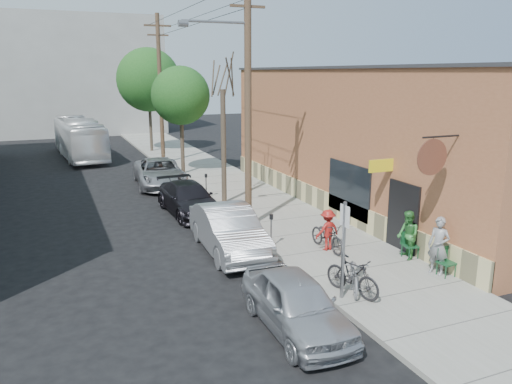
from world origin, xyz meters
name	(u,v)px	position (x,y,z in m)	size (l,w,h in m)	color
ground	(221,270)	(0.00, 0.00, 0.00)	(120.00, 120.00, 0.00)	black
sidewalk	(230,187)	(4.25, 11.00, 0.07)	(4.50, 58.00, 0.15)	gray
cafe_building	(367,139)	(8.99, 4.99, 3.30)	(6.60, 20.20, 6.61)	#9A5A39
end_cap_building	(72,76)	(-2.00, 42.00, 6.00)	(18.00, 8.00, 12.00)	#9B9B97
sign_post	(344,241)	(2.35, -3.59, 1.83)	(0.07, 0.45, 2.80)	slate
parking_meter_near	(271,225)	(2.25, 1.00, 0.98)	(0.14, 0.14, 1.24)	slate
parking_meter_far	(206,182)	(2.25, 8.93, 0.98)	(0.14, 0.14, 1.24)	slate
utility_pole_near	(247,97)	(2.39, 3.71, 5.41)	(3.57, 0.28, 10.00)	#503A28
utility_pole_far	(160,87)	(2.45, 19.78, 5.34)	(1.80, 0.28, 10.00)	#503A28
tree_bare	(224,147)	(2.80, 7.75, 2.86)	(0.24, 0.24, 5.43)	#44392C
tree_leafy_mid	(181,96)	(2.80, 15.67, 4.95)	(3.57, 3.57, 6.60)	#44392C
tree_leafy_far	(148,80)	(2.80, 25.70, 5.76)	(4.98, 4.98, 8.11)	#44392C
patio_chair_a	(410,245)	(6.20, -1.81, 0.59)	(0.50, 0.50, 0.88)	#134324
patio_chair_b	(447,263)	(6.20, -3.51, 0.59)	(0.50, 0.50, 0.88)	#134324
patron_grey	(439,246)	(6.07, -3.24, 1.08)	(0.68, 0.44, 1.85)	gray
patron_green	(408,235)	(6.04, -1.82, 0.99)	(0.81, 0.63, 1.67)	#317A35
cyclist	(328,230)	(3.99, -0.02, 0.89)	(0.96, 0.55, 1.48)	maroon
cyclist_bike	(327,236)	(3.99, -0.02, 0.67)	(0.69, 1.99, 1.04)	black
parked_bike_a	(352,276)	(2.74, -3.51, 0.71)	(0.53, 1.88, 1.13)	black
parked_bike_b	(355,274)	(2.97, -3.27, 0.64)	(0.65, 1.87, 0.98)	slate
car_0	(296,303)	(0.48, -4.43, 0.72)	(1.69, 4.20, 1.43)	#B0B2B8
car_1	(229,230)	(0.80, 1.49, 0.83)	(1.76, 5.04, 1.66)	#B3B7BC
car_2	(189,199)	(0.80, 6.95, 0.71)	(1.99, 4.88, 1.42)	black
car_3	(160,173)	(0.80, 13.19, 0.77)	(2.57, 5.57, 1.55)	#96989D
bus	(79,138)	(-2.71, 25.24, 1.48)	(2.48, 10.60, 2.95)	white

